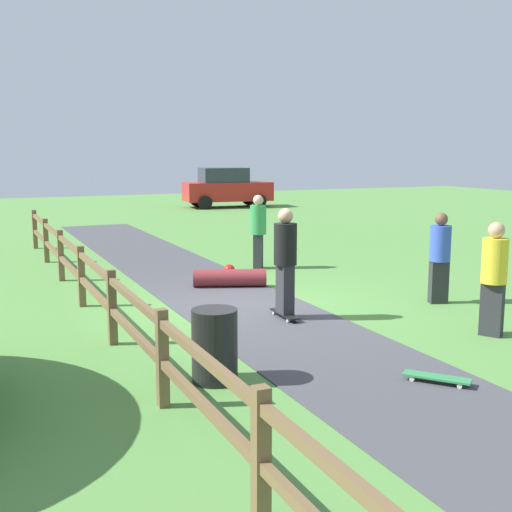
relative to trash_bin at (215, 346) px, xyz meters
The scene contains 11 objects.
ground_plane 3.82m from the trash_bin, 61.69° to the left, with size 60.00×60.00×0.00m, color #568E42.
asphalt_path 3.82m from the trash_bin, 61.69° to the left, with size 2.40×28.00×0.02m, color #47474C.
wooden_fence 3.44m from the trash_bin, 103.46° to the left, with size 0.12×18.12×1.10m.
trash_bin is the anchor object (origin of this frame).
skater_riding 3.19m from the trash_bin, 47.46° to the left, with size 0.39×0.81×1.83m.
skater_fallen 5.60m from the trash_bin, 66.14° to the left, with size 1.52×1.37×0.36m.
skateboard_loose 2.71m from the trash_bin, 26.78° to the right, with size 0.66×0.74×0.08m.
bystander_blue 5.68m from the trash_bin, 22.86° to the left, with size 0.48×0.48×1.67m.
bystander_green 7.78m from the trash_bin, 61.65° to the left, with size 0.52×0.52×1.75m.
bystander_yellow 4.57m from the trash_bin, ahead, with size 0.52×0.52×1.74m.
parked_car_red 24.55m from the trash_bin, 67.92° to the left, with size 4.35×2.33×1.92m.
Camera 1 is at (-4.51, -10.57, 2.80)m, focal length 46.25 mm.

